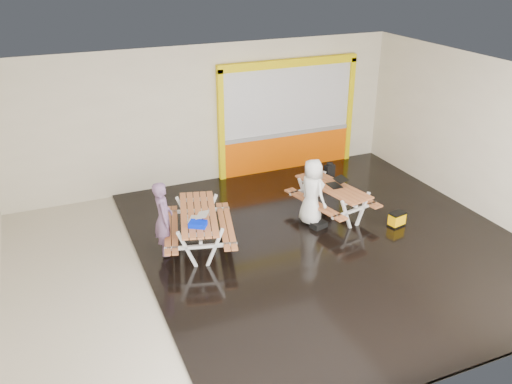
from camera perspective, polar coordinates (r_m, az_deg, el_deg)
name	(u,v)px	position (r m, az deg, el deg)	size (l,w,h in m)	color
room	(275,174)	(9.93, 2.04, 1.92)	(10.02, 8.02, 3.52)	beige
deck	(328,242)	(11.23, 7.72, -5.25)	(7.50, 7.98, 0.05)	black
kiosk	(288,119)	(14.26, 3.39, 7.80)	(3.88, 0.16, 3.00)	#F35B02
picnic_table_left	(199,221)	(10.73, -6.12, -3.10)	(1.81, 2.27, 0.80)	#B46434
picnic_table_right	(333,193)	(12.06, 8.14, -0.10)	(1.62, 2.09, 0.75)	#B46434
person_left	(163,218)	(10.45, -9.83, -2.77)	(0.55, 0.36, 1.50)	#6F5074
person_right	(312,192)	(11.55, 6.00, 0.00)	(0.72, 0.47, 1.48)	white
laptop_left	(198,218)	(10.34, -6.20, -2.74)	(0.48, 0.47, 0.16)	silver
laptop_right	(337,183)	(12.00, 8.59, 0.94)	(0.39, 0.35, 0.16)	black
blue_pouch	(198,224)	(10.13, -6.20, -3.41)	(0.32, 0.23, 0.09)	#001DEC
toolbox	(313,171)	(12.52, 6.12, 2.25)	(0.36, 0.20, 0.20)	black
backpack	(329,171)	(12.94, 7.82, 2.27)	(0.26, 0.19, 0.39)	black
dark_case	(318,225)	(11.67, 6.66, -3.46)	(0.33, 0.25, 0.12)	black
fluke_bag	(397,219)	(12.01, 14.76, -2.84)	(0.40, 0.30, 0.31)	black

